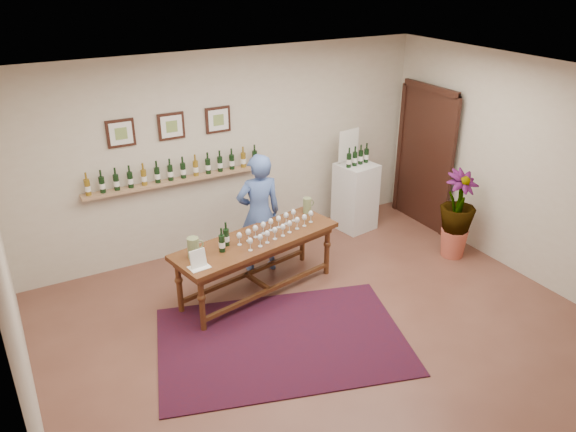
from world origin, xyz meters
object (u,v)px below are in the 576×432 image
tasting_table (257,246)px  display_pedestal (355,196)px  person (259,214)px  potted_plant (457,215)px

tasting_table → display_pedestal: 2.34m
tasting_table → display_pedestal: (2.14, 0.94, -0.12)m
display_pedestal → person: person is taller
tasting_table → potted_plant: potted_plant is taller
display_pedestal → potted_plant: bearing=-64.1°
tasting_table → potted_plant: size_ratio=2.05×
tasting_table → display_pedestal: size_ratio=2.14×
potted_plant → person: bearing=159.0°
display_pedestal → tasting_table: bearing=-156.2°
display_pedestal → potted_plant: 1.59m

